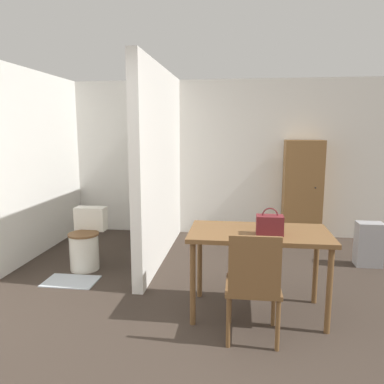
# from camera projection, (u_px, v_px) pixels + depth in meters

# --- Properties ---
(wall_back) EXTENTS (5.59, 0.12, 2.50)m
(wall_back) POSITION_uv_depth(u_px,v_px,m) (213.00, 158.00, 6.13)
(wall_back) COLOR white
(wall_back) RESTS_ON ground_plane
(wall_left) EXTENTS (0.12, 5.03, 2.50)m
(wall_left) POSITION_uv_depth(u_px,v_px,m) (1.00, 170.00, 4.40)
(wall_left) COLOR white
(wall_left) RESTS_ON ground_plane
(partition_wall) EXTENTS (0.12, 2.47, 2.50)m
(partition_wall) POSITION_uv_depth(u_px,v_px,m) (160.00, 165.00, 4.94)
(partition_wall) COLOR white
(partition_wall) RESTS_ON ground_plane
(dining_table) EXTENTS (1.28, 0.69, 0.80)m
(dining_table) POSITION_uv_depth(u_px,v_px,m) (259.00, 241.00, 3.43)
(dining_table) COLOR brown
(dining_table) RESTS_ON ground_plane
(wooden_chair) EXTENTS (0.44, 0.44, 0.93)m
(wooden_chair) POSITION_uv_depth(u_px,v_px,m) (253.00, 283.00, 3.00)
(wooden_chair) COLOR brown
(wooden_chair) RESTS_ON ground_plane
(toilet) EXTENTS (0.39, 0.52, 0.74)m
(toilet) POSITION_uv_depth(u_px,v_px,m) (86.00, 242.00, 4.67)
(toilet) COLOR silver
(toilet) RESTS_ON ground_plane
(handbag) EXTENTS (0.23, 0.14, 0.24)m
(handbag) POSITION_uv_depth(u_px,v_px,m) (270.00, 225.00, 3.30)
(handbag) COLOR maroon
(handbag) RESTS_ON dining_table
(wooden_cabinet) EXTENTS (0.58, 0.37, 1.56)m
(wooden_cabinet) POSITION_uv_depth(u_px,v_px,m) (302.00, 191.00, 5.79)
(wooden_cabinet) COLOR brown
(wooden_cabinet) RESTS_ON ground_plane
(bath_mat) EXTENTS (0.59, 0.38, 0.01)m
(bath_mat) POSITION_uv_depth(u_px,v_px,m) (71.00, 281.00, 4.27)
(bath_mat) COLOR #B2BCC6
(bath_mat) RESTS_ON ground_plane
(space_heater) EXTENTS (0.32, 0.22, 0.56)m
(space_heater) POSITION_uv_depth(u_px,v_px,m) (369.00, 244.00, 4.74)
(space_heater) COLOR #9E9EA3
(space_heater) RESTS_ON ground_plane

